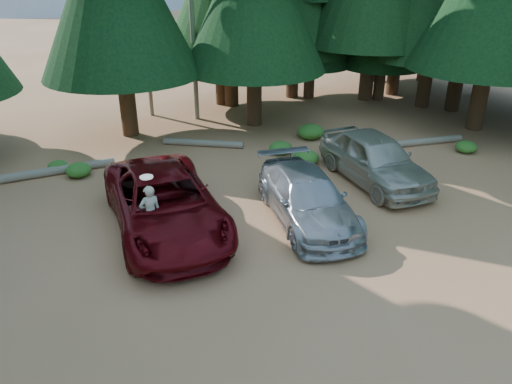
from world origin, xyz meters
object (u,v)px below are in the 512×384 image
(silver_minivan_center, at_px, (307,198))
(silver_minivan_right, at_px, (375,159))
(log_right, at_px, (413,143))
(log_left, at_px, (53,171))
(red_pickup, at_px, (165,203))
(frisbee_player, at_px, (150,212))
(log_mid, at_px, (203,143))

(silver_minivan_center, distance_m, silver_minivan_right, 4.05)
(silver_minivan_center, relative_size, log_right, 1.11)
(silver_minivan_center, relative_size, log_left, 1.15)
(silver_minivan_right, bearing_deg, silver_minivan_center, -153.95)
(red_pickup, relative_size, silver_minivan_center, 1.23)
(frisbee_player, distance_m, log_right, 12.97)
(frisbee_player, distance_m, log_mid, 8.41)
(silver_minivan_center, bearing_deg, silver_minivan_right, 32.40)
(red_pickup, xyz_separation_m, silver_minivan_center, (4.23, -1.11, -0.14))
(red_pickup, height_order, log_mid, red_pickup)
(silver_minivan_right, height_order, frisbee_player, frisbee_player)
(frisbee_player, bearing_deg, silver_minivan_center, 171.61)
(silver_minivan_center, bearing_deg, log_right, 36.86)
(silver_minivan_center, distance_m, frisbee_player, 4.84)
(log_mid, xyz_separation_m, log_right, (8.53, -3.50, 0.00))
(log_left, distance_m, log_right, 14.99)
(silver_minivan_right, bearing_deg, frisbee_player, -168.98)
(red_pickup, relative_size, log_right, 1.37)
(silver_minivan_right, xyz_separation_m, log_left, (-10.93, 5.19, -0.74))
(red_pickup, xyz_separation_m, log_mid, (3.19, 6.58, -0.75))
(log_left, bearing_deg, log_mid, 4.75)
(log_left, bearing_deg, red_pickup, -64.99)
(frisbee_player, height_order, log_mid, frisbee_player)
(frisbee_player, bearing_deg, red_pickup, -129.99)
(log_left, bearing_deg, silver_minivan_center, -46.14)
(frisbee_player, xyz_separation_m, log_mid, (3.78, 7.45, -1.00))
(red_pickup, relative_size, frisbee_player, 3.39)
(silver_minivan_center, relative_size, frisbee_player, 2.76)
(frisbee_player, bearing_deg, log_mid, -122.46)
(red_pickup, xyz_separation_m, frisbee_player, (-0.60, -0.87, 0.24))
(frisbee_player, relative_size, log_left, 0.42)
(silver_minivan_right, bearing_deg, red_pickup, -174.45)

